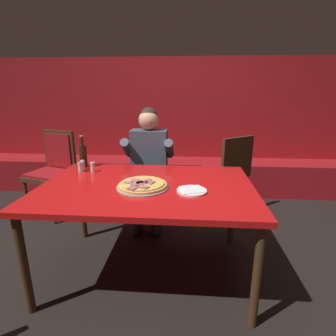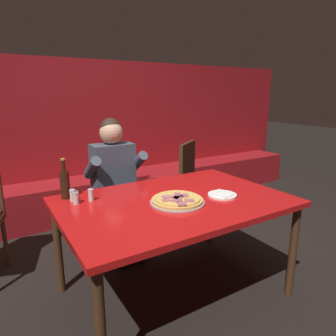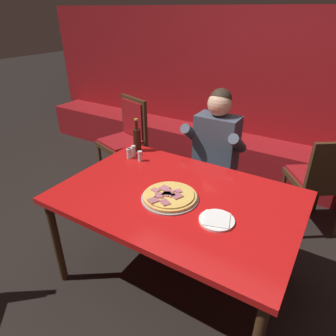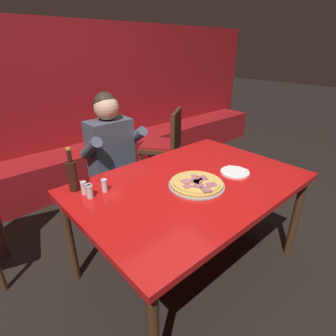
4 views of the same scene
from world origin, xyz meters
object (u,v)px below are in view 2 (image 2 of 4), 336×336
shaker_oregano (76,199)px  dining_chair_near_left (177,173)px  shaker_parmesan (72,196)px  beer_bottle (65,184)px  pizza (177,200)px  shaker_red_pepper_flakes (76,198)px  main_dining_table (175,208)px  plate_white_paper (222,195)px  shaker_black_pepper (91,196)px  diner_seated_blue_shirt (117,181)px

shaker_oregano → dining_chair_near_left: size_ratio=0.09×
shaker_parmesan → beer_bottle: bearing=105.8°
pizza → dining_chair_near_left: bearing=56.8°
pizza → shaker_red_pepper_flakes: shaker_red_pepper_flakes is taller
main_dining_table → shaker_oregano: size_ratio=18.40×
plate_white_paper → shaker_oregano: size_ratio=2.44×
plate_white_paper → shaker_parmesan: size_ratio=2.44×
plate_white_paper → shaker_oregano: 1.03m
shaker_parmesan → shaker_black_pepper: size_ratio=1.00×
shaker_parmesan → diner_seated_blue_shirt: 0.71m
shaker_red_pepper_flakes → shaker_black_pepper: size_ratio=1.00×
main_dining_table → dining_chair_near_left: 1.40m
beer_bottle → shaker_parmesan: (0.03, -0.09, -0.07)m
shaker_parmesan → shaker_oregano: (0.01, -0.07, 0.00)m
beer_bottle → shaker_black_pepper: size_ratio=3.40×
main_dining_table → shaker_oregano: 0.68m
pizza → shaker_parmesan: 0.73m
shaker_oregano → diner_seated_blue_shirt: bearing=46.9°
plate_white_paper → shaker_black_pepper: (-0.85, 0.40, 0.03)m
beer_bottle → dining_chair_near_left: size_ratio=0.31×
plate_white_paper → pizza: bearing=171.2°
main_dining_table → shaker_black_pepper: bearing=151.5°
plate_white_paper → diner_seated_blue_shirt: diner_seated_blue_shirt is taller
shaker_parmesan → shaker_red_pepper_flakes: bearing=-81.2°
main_dining_table → shaker_oregano: (-0.62, 0.27, 0.10)m
main_dining_table → shaker_oregano: bearing=156.7°
shaker_parmesan → dining_chair_near_left: dining_chair_near_left is taller
main_dining_table → shaker_parmesan: bearing=151.7°
beer_bottle → pizza: bearing=-38.0°
shaker_parmesan → shaker_oregano: 0.07m
shaker_red_pepper_flakes → diner_seated_blue_shirt: diner_seated_blue_shirt is taller
beer_bottle → diner_seated_blue_shirt: size_ratio=0.23×
main_dining_table → shaker_red_pepper_flakes: (-0.62, 0.29, 0.10)m
pizza → shaker_parmesan: size_ratio=4.38×
beer_bottle → shaker_black_pepper: 0.21m
main_dining_table → diner_seated_blue_shirt: (-0.11, 0.81, 0.01)m
shaker_oregano → plate_white_paper: bearing=-22.1°
shaker_red_pepper_flakes → pizza: bearing=-30.5°
pizza → diner_seated_blue_shirt: 0.88m
shaker_parmesan → shaker_black_pepper: bearing=-27.8°
diner_seated_blue_shirt → dining_chair_near_left: (0.89, 0.35, -0.13)m
shaker_black_pepper → diner_seated_blue_shirt: 0.67m
beer_bottle → shaker_parmesan: bearing=-74.2°
pizza → shaker_parmesan: (-0.61, 0.40, 0.02)m
main_dining_table → dining_chair_near_left: bearing=56.0°
main_dining_table → shaker_black_pepper: 0.59m
shaker_black_pepper → plate_white_paper: bearing=-25.2°
shaker_parmesan → dining_chair_near_left: (1.41, 0.82, -0.23)m
diner_seated_blue_shirt → shaker_oregano: bearing=-133.1°
shaker_parmesan → diner_seated_blue_shirt: diner_seated_blue_shirt is taller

